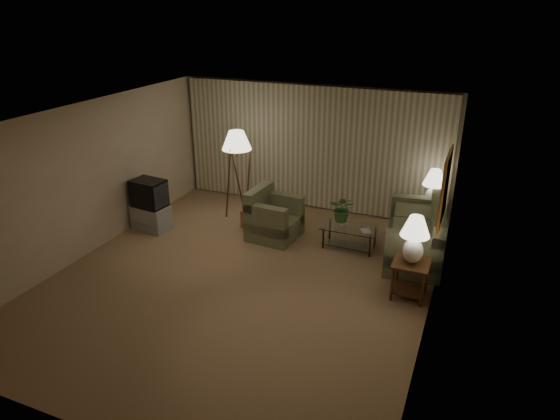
# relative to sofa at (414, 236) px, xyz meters

# --- Properties ---
(ground) EXTENTS (7.00, 7.00, 0.00)m
(ground) POSITION_rel_sofa_xyz_m (-2.50, -1.87, -0.41)
(ground) COLOR #997C54
(ground) RESTS_ON ground
(room_shell) EXTENTS (6.04, 7.02, 2.72)m
(room_shell) POSITION_rel_sofa_xyz_m (-2.48, -0.36, 1.33)
(room_shell) COLOR beige
(room_shell) RESTS_ON ground
(sofa) EXTENTS (2.11, 1.41, 0.83)m
(sofa) POSITION_rel_sofa_xyz_m (0.00, 0.00, 0.00)
(sofa) COLOR #6B6E4D
(sofa) RESTS_ON ground
(armchair) EXTENTS (1.05, 1.01, 0.77)m
(armchair) POSITION_rel_sofa_xyz_m (-2.61, -0.22, -0.03)
(armchair) COLOR #6B6E4D
(armchair) RESTS_ON ground
(side_table_near) EXTENTS (0.55, 0.55, 0.60)m
(side_table_near) POSITION_rel_sofa_xyz_m (0.15, -1.35, -0.00)
(side_table_near) COLOR #3C2310
(side_table_near) RESTS_ON ground
(side_table_far) EXTENTS (0.50, 0.42, 0.60)m
(side_table_far) POSITION_rel_sofa_xyz_m (0.15, 1.03, -0.02)
(side_table_far) COLOR #3C2310
(side_table_far) RESTS_ON ground
(table_lamp_near) EXTENTS (0.44, 0.44, 0.76)m
(table_lamp_near) POSITION_rel_sofa_xyz_m (0.15, -1.35, 0.64)
(table_lamp_near) COLOR white
(table_lamp_near) RESTS_ON side_table_near
(table_lamp_far) EXTENTS (0.44, 0.44, 0.75)m
(table_lamp_far) POSITION_rel_sofa_xyz_m (0.15, 1.03, 0.63)
(table_lamp_far) COLOR white
(table_lamp_far) RESTS_ON side_table_far
(coffee_table) EXTENTS (1.02, 0.56, 0.41)m
(coffee_table) POSITION_rel_sofa_xyz_m (-1.15, -0.10, -0.14)
(coffee_table) COLOR silver
(coffee_table) RESTS_ON ground
(tv_cabinet) EXTENTS (0.82, 0.61, 0.50)m
(tv_cabinet) POSITION_rel_sofa_xyz_m (-5.05, -0.82, -0.16)
(tv_cabinet) COLOR #A4A4A7
(tv_cabinet) RESTS_ON ground
(crt_tv) EXTENTS (0.73, 0.59, 0.55)m
(crt_tv) POSITION_rel_sofa_xyz_m (-5.05, -0.82, 0.36)
(crt_tv) COLOR black
(crt_tv) RESTS_ON tv_cabinet
(floor_lamp) EXTENTS (0.61, 0.61, 1.87)m
(floor_lamp) POSITION_rel_sofa_xyz_m (-3.71, 0.42, 0.56)
(floor_lamp) COLOR #3C2310
(floor_lamp) RESTS_ON ground
(ottoman) EXTENTS (0.62, 0.62, 0.37)m
(ottoman) POSITION_rel_sofa_xyz_m (-3.22, 0.12, -0.23)
(ottoman) COLOR #AA5639
(ottoman) RESTS_ON ground
(vase) EXTENTS (0.21, 0.21, 0.17)m
(vase) POSITION_rel_sofa_xyz_m (-1.30, -0.10, 0.08)
(vase) COLOR white
(vase) RESTS_ON coffee_table
(flowers) EXTENTS (0.47, 0.41, 0.50)m
(flowers) POSITION_rel_sofa_xyz_m (-1.30, -0.10, 0.42)
(flowers) COLOR #3C6D30
(flowers) RESTS_ON vase
(book) EXTENTS (0.25, 0.27, 0.02)m
(book) POSITION_rel_sofa_xyz_m (-0.90, -0.20, 0.01)
(book) COLOR olive
(book) RESTS_ON coffee_table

